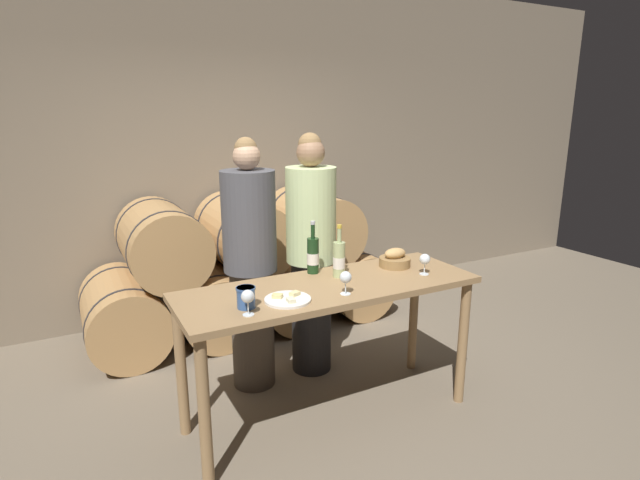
{
  "coord_description": "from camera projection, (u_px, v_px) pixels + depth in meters",
  "views": [
    {
      "loc": [
        -1.39,
        -2.5,
        1.92
      ],
      "look_at": [
        0.0,
        0.13,
        1.15
      ],
      "focal_mm": 28.0,
      "sensor_mm": 36.0,
      "label": 1
    }
  ],
  "objects": [
    {
      "name": "person_left",
      "position": [
        251.0,
        266.0,
        3.42
      ],
      "size": [
        0.37,
        0.37,
        1.76
      ],
      "color": "#4C4238",
      "rests_on": "ground_plane"
    },
    {
      "name": "tasting_table",
      "position": [
        330.0,
        304.0,
        3.05
      ],
      "size": [
        1.86,
        0.64,
        0.9
      ],
      "color": "#99754C",
      "rests_on": "ground_plane"
    },
    {
      "name": "wine_bottle_white",
      "position": [
        339.0,
        259.0,
        3.14
      ],
      "size": [
        0.08,
        0.08,
        0.34
      ],
      "color": "#ADBC7F",
      "rests_on": "tasting_table"
    },
    {
      "name": "person_right",
      "position": [
        311.0,
        255.0,
        3.63
      ],
      "size": [
        0.36,
        0.36,
        1.78
      ],
      "color": "#232326",
      "rests_on": "ground_plane"
    },
    {
      "name": "wine_glass_left",
      "position": [
        345.0,
        278.0,
        2.84
      ],
      "size": [
        0.07,
        0.07,
        0.14
      ],
      "color": "white",
      "rests_on": "tasting_table"
    },
    {
      "name": "wine_bottle_red",
      "position": [
        313.0,
        255.0,
        3.21
      ],
      "size": [
        0.08,
        0.08,
        0.34
      ],
      "color": "#193819",
      "rests_on": "tasting_table"
    },
    {
      "name": "bread_basket",
      "position": [
        395.0,
        260.0,
        3.37
      ],
      "size": [
        0.21,
        0.21,
        0.13
      ],
      "color": "olive",
      "rests_on": "tasting_table"
    },
    {
      "name": "blue_crock",
      "position": [
        246.0,
        297.0,
        2.65
      ],
      "size": [
        0.11,
        0.11,
        0.12
      ],
      "color": "#335693",
      "rests_on": "tasting_table"
    },
    {
      "name": "stone_wall_back",
      "position": [
        218.0,
        146.0,
        4.73
      ],
      "size": [
        10.0,
        0.12,
        3.2
      ],
      "color": "gray",
      "rests_on": "ground_plane"
    },
    {
      "name": "wine_glass_center",
      "position": [
        425.0,
        260.0,
        3.19
      ],
      "size": [
        0.07,
        0.07,
        0.14
      ],
      "color": "white",
      "rests_on": "tasting_table"
    },
    {
      "name": "ground_plane",
      "position": [
        329.0,
        415.0,
        3.25
      ],
      "size": [
        10.0,
        10.0,
        0.0
      ],
      "primitive_type": "plane",
      "color": "#726654"
    },
    {
      "name": "barrel_stack",
      "position": [
        244.0,
        268.0,
        4.48
      ],
      "size": [
        2.72,
        0.97,
        1.2
      ],
      "color": "tan",
      "rests_on": "ground_plane"
    },
    {
      "name": "wine_glass_far_left",
      "position": [
        248.0,
        297.0,
        2.54
      ],
      "size": [
        0.07,
        0.07,
        0.14
      ],
      "color": "white",
      "rests_on": "tasting_table"
    },
    {
      "name": "cheese_plate",
      "position": [
        288.0,
        299.0,
        2.76
      ],
      "size": [
        0.26,
        0.26,
        0.04
      ],
      "color": "white",
      "rests_on": "tasting_table"
    }
  ]
}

